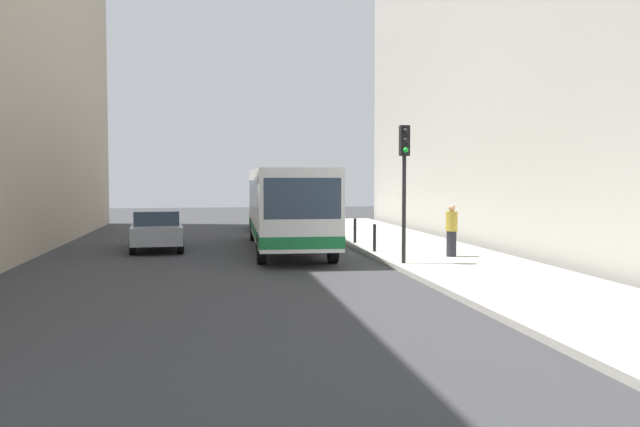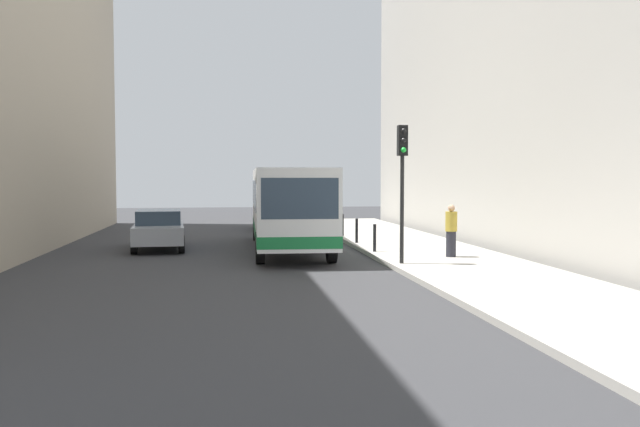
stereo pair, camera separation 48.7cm
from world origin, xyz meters
name	(u,v)px [view 2 (the right image)]	position (x,y,z in m)	size (l,w,h in m)	color
ground_plane	(279,264)	(0.00, 0.00, 0.00)	(80.00, 80.00, 0.00)	#38383A
sidewalk	(445,259)	(5.40, 0.00, 0.07)	(4.40, 40.00, 0.15)	#ADA89E
building_right	(564,62)	(11.50, 4.00, 7.23)	(7.00, 32.00, 14.45)	#BCB7AD
bus	(288,204)	(0.68, 4.15, 1.73)	(2.88, 11.10, 3.00)	white
car_beside_bus	(159,228)	(-4.14, 5.02, 0.78)	(2.12, 4.52, 1.48)	#A5A8AD
car_behind_bus	(275,215)	(0.91, 13.72, 0.78)	(1.98, 4.46, 1.48)	silver
traffic_light	(402,167)	(3.55, -1.44, 3.01)	(0.28, 0.33, 4.10)	black
bollard_near	(375,238)	(3.45, 1.74, 0.62)	(0.11, 0.11, 0.95)	black
bollard_mid	(357,231)	(3.45, 4.89, 0.62)	(0.11, 0.11, 0.95)	black
bollard_far	(343,225)	(3.45, 8.04, 0.62)	(0.11, 0.11, 0.95)	black
bollard_farthest	(331,220)	(3.45, 11.19, 0.62)	(0.11, 0.11, 0.95)	black
pedestrian_near_signal	(451,231)	(5.56, -0.06, 0.99)	(0.38, 0.38, 1.69)	#26262D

